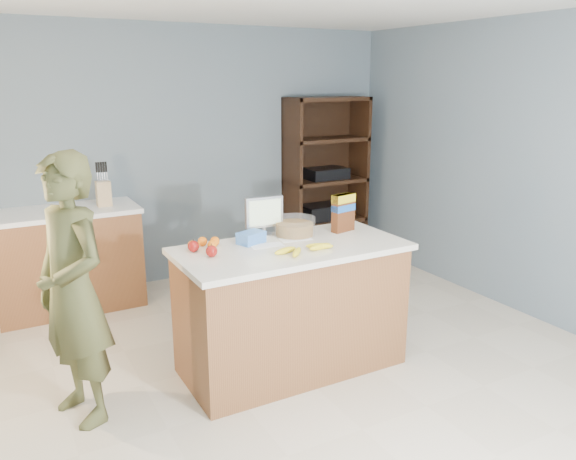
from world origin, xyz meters
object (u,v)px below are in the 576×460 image
shelving_unit (323,183)px  cereal_box (343,210)px  counter_peninsula (291,312)px  tv (264,214)px  person (73,291)px

shelving_unit → cereal_box: size_ratio=6.47×
counter_peninsula → tv: bearing=96.9°
person → cereal_box: size_ratio=5.81×
person → cereal_box: 1.93m
shelving_unit → cereal_box: bearing=-118.5°
tv → cereal_box: size_ratio=1.01×
tv → cereal_box: 0.59m
person → cereal_box: (1.91, 0.05, 0.25)m
counter_peninsula → person: (-1.40, 0.09, 0.39)m
counter_peninsula → shelving_unit: size_ratio=0.87×
shelving_unit → person: bearing=-146.4°
person → shelving_unit: bearing=103.0°
counter_peninsula → person: person is taller
shelving_unit → person: size_ratio=1.11×
counter_peninsula → cereal_box: (0.52, 0.15, 0.65)m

